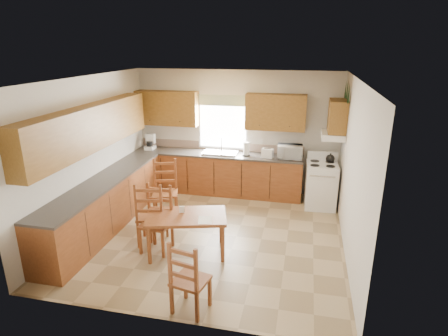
% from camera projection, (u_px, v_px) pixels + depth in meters
% --- Properties ---
extents(floor, '(4.50, 4.50, 0.00)m').
position_uv_depth(floor, '(212.00, 234.00, 6.66)').
color(floor, '#9F8862').
rests_on(floor, ground).
extents(ceiling, '(4.50, 4.50, 0.00)m').
position_uv_depth(ceiling, '(210.00, 79.00, 5.81)').
color(ceiling, olive).
rests_on(ceiling, floor).
extents(wall_left, '(4.50, 4.50, 0.00)m').
position_uv_depth(wall_left, '(90.00, 153.00, 6.70)').
color(wall_left, beige).
rests_on(wall_left, floor).
extents(wall_right, '(4.50, 4.50, 0.00)m').
position_uv_depth(wall_right, '(352.00, 171.00, 5.77)').
color(wall_right, beige).
rests_on(wall_right, floor).
extents(wall_back, '(4.50, 4.50, 0.00)m').
position_uv_depth(wall_back, '(236.00, 132.00, 8.32)').
color(wall_back, beige).
rests_on(wall_back, floor).
extents(wall_front, '(4.50, 4.50, 0.00)m').
position_uv_depth(wall_front, '(161.00, 221.00, 4.15)').
color(wall_front, beige).
rests_on(wall_front, floor).
extents(lower_cab_back, '(3.75, 0.60, 0.88)m').
position_uv_depth(lower_cab_back, '(217.00, 174.00, 8.40)').
color(lower_cab_back, brown).
rests_on(lower_cab_back, floor).
extents(lower_cab_left, '(0.60, 3.60, 0.88)m').
position_uv_depth(lower_cab_left, '(106.00, 205.00, 6.78)').
color(lower_cab_left, brown).
rests_on(lower_cab_left, floor).
extents(counter_back, '(3.75, 0.63, 0.04)m').
position_uv_depth(counter_back, '(217.00, 154.00, 8.26)').
color(counter_back, '#3F3935').
rests_on(counter_back, lower_cab_back).
extents(counter_left, '(0.63, 3.60, 0.04)m').
position_uv_depth(counter_left, '(103.00, 181.00, 6.64)').
color(counter_left, '#3F3935').
rests_on(counter_left, lower_cab_left).
extents(backsplash, '(3.75, 0.01, 0.18)m').
position_uv_depth(backsplash, '(220.00, 146.00, 8.49)').
color(backsplash, '#866E5F').
rests_on(backsplash, counter_back).
extents(upper_cab_back_left, '(1.41, 0.33, 0.75)m').
position_uv_depth(upper_cab_back_left, '(167.00, 108.00, 8.32)').
color(upper_cab_back_left, brown).
rests_on(upper_cab_back_left, wall_back).
extents(upper_cab_back_right, '(1.25, 0.33, 0.75)m').
position_uv_depth(upper_cab_back_right, '(276.00, 112.00, 7.83)').
color(upper_cab_back_right, brown).
rests_on(upper_cab_back_right, wall_back).
extents(upper_cab_left, '(0.33, 3.60, 0.75)m').
position_uv_depth(upper_cab_left, '(90.00, 128.00, 6.36)').
color(upper_cab_left, brown).
rests_on(upper_cab_left, wall_left).
extents(upper_cab_stove, '(0.33, 0.62, 0.62)m').
position_uv_depth(upper_cab_stove, '(338.00, 116.00, 7.16)').
color(upper_cab_stove, brown).
rests_on(upper_cab_stove, wall_right).
extents(range_hood, '(0.44, 0.62, 0.12)m').
position_uv_depth(range_hood, '(333.00, 135.00, 7.29)').
color(range_hood, white).
rests_on(range_hood, wall_right).
extents(window_frame, '(1.13, 0.02, 1.18)m').
position_uv_depth(window_frame, '(223.00, 123.00, 8.29)').
color(window_frame, white).
rests_on(window_frame, wall_back).
extents(window_pane, '(1.05, 0.01, 1.10)m').
position_uv_depth(window_pane, '(223.00, 123.00, 8.28)').
color(window_pane, white).
rests_on(window_pane, wall_back).
extents(window_valance, '(1.19, 0.01, 0.24)m').
position_uv_depth(window_valance, '(223.00, 100.00, 8.10)').
color(window_valance, '#547344').
rests_on(window_valance, wall_back).
extents(sink_basin, '(0.75, 0.45, 0.04)m').
position_uv_depth(sink_basin, '(220.00, 153.00, 8.23)').
color(sink_basin, silver).
rests_on(sink_basin, counter_back).
extents(pine_decal_a, '(0.22, 0.22, 0.36)m').
position_uv_depth(pine_decal_a, '(349.00, 93.00, 6.68)').
color(pine_decal_a, black).
rests_on(pine_decal_a, wall_right).
extents(pine_decal_b, '(0.22, 0.22, 0.36)m').
position_uv_depth(pine_decal_b, '(347.00, 89.00, 6.97)').
color(pine_decal_b, black).
rests_on(pine_decal_b, wall_right).
extents(pine_decal_c, '(0.22, 0.22, 0.36)m').
position_uv_depth(pine_decal_c, '(346.00, 89.00, 7.28)').
color(pine_decal_c, black).
rests_on(pine_decal_c, wall_right).
extents(stove, '(0.64, 0.66, 0.91)m').
position_uv_depth(stove, '(321.00, 186.00, 7.65)').
color(stove, white).
rests_on(stove, floor).
extents(coffeemaker, '(0.28, 0.30, 0.34)m').
position_uv_depth(coffeemaker, '(150.00, 142.00, 8.52)').
color(coffeemaker, white).
rests_on(coffeemaker, counter_back).
extents(paper_towel, '(0.15, 0.15, 0.29)m').
position_uv_depth(paper_towel, '(246.00, 149.00, 8.04)').
color(paper_towel, white).
rests_on(paper_towel, counter_back).
extents(toaster, '(0.26, 0.18, 0.19)m').
position_uv_depth(toaster, '(267.00, 153.00, 7.91)').
color(toaster, white).
rests_on(toaster, counter_back).
extents(microwave, '(0.50, 0.37, 0.29)m').
position_uv_depth(microwave, '(290.00, 152.00, 7.84)').
color(microwave, white).
rests_on(microwave, counter_back).
extents(dining_table, '(1.38, 1.01, 0.66)m').
position_uv_depth(dining_table, '(187.00, 234.00, 5.96)').
color(dining_table, brown).
rests_on(dining_table, floor).
extents(chair_near_left, '(0.54, 0.52, 1.11)m').
position_uv_depth(chair_near_left, '(152.00, 212.00, 6.22)').
color(chair_near_left, brown).
rests_on(chair_near_left, floor).
extents(chair_near_right, '(0.49, 0.48, 0.99)m').
position_uv_depth(chair_near_right, '(190.00, 276.00, 4.61)').
color(chair_near_right, brown).
rests_on(chair_near_right, floor).
extents(chair_far_left, '(0.58, 0.56, 1.11)m').
position_uv_depth(chair_far_left, '(165.00, 190.00, 7.18)').
color(chair_far_left, brown).
rests_on(chair_far_left, floor).
extents(chair_far_right, '(0.48, 0.46, 1.08)m').
position_uv_depth(chair_far_right, '(156.00, 220.00, 5.97)').
color(chair_far_right, brown).
rests_on(chair_far_right, floor).
extents(table_paper, '(0.26, 0.31, 0.00)m').
position_uv_depth(table_paper, '(205.00, 220.00, 5.70)').
color(table_paper, white).
rests_on(table_paper, dining_table).
extents(table_card, '(0.08, 0.04, 0.11)m').
position_uv_depth(table_card, '(182.00, 209.00, 5.93)').
color(table_card, white).
rests_on(table_card, dining_table).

